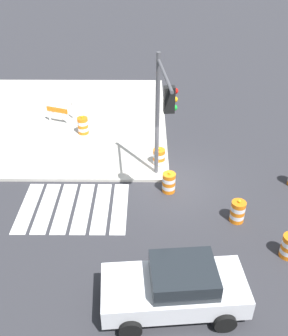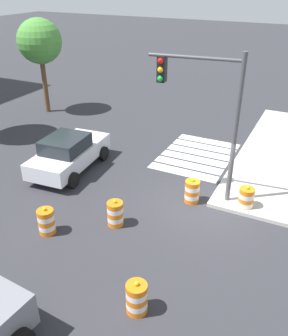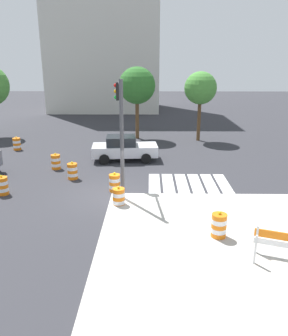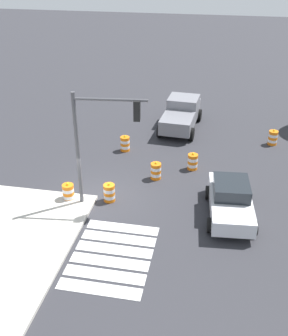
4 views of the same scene
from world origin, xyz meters
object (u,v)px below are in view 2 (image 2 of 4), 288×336
Objects in this scene: traffic_barrel_crosswalk_end at (115,214)px; traffic_barrel_lane_center at (46,221)px; traffic_barrel_median_far at (137,298)px; traffic_barrel_near_corner at (246,199)px; traffic_light_pole at (205,101)px; traffic_barrel_far_curb at (192,191)px; street_tree_streetside_near at (40,42)px; sports_car at (69,153)px.

traffic_barrel_lane_center is at bearing 127.85° from traffic_barrel_crosswalk_end.
traffic_barrel_lane_center is (1.56, 4.23, 0.00)m from traffic_barrel_median_far.
traffic_barrel_near_corner is 3.92m from traffic_light_pole.
street_tree_streetside_near reaches higher than traffic_barrel_far_curb.
traffic_barrel_lane_center is (-3.99, 3.72, 0.00)m from traffic_barrel_far_curb.
traffic_barrel_lane_center is at bearing -140.56° from street_tree_streetside_near.
traffic_barrel_lane_center is at bearing 138.79° from traffic_light_pole.
traffic_barrel_crosswalk_end is 0.19× the size of traffic_light_pole.
traffic_barrel_far_curb is at bearing -90.62° from sports_car.
sports_car is 8.45m from traffic_barrel_median_far.
traffic_barrel_median_far is at bearing -176.11° from traffic_light_pole.
street_tree_streetside_near reaches higher than traffic_barrel_median_far.
traffic_barrel_near_corner is 6.10m from traffic_barrel_median_far.
traffic_barrel_median_far and traffic_barrel_far_curb have the same top height.
traffic_barrel_near_corner is 1.00× the size of traffic_barrel_lane_center.
traffic_barrel_far_curb is (5.55, 0.51, 0.00)m from traffic_barrel_median_far.
traffic_barrel_crosswalk_end is 3.83m from traffic_barrel_median_far.
sports_car reaches higher than traffic_barrel_lane_center.
traffic_barrel_crosswalk_end is at bearing 145.94° from traffic_light_pole.
traffic_barrel_median_far is 0.18× the size of street_tree_streetside_near.
traffic_barrel_lane_center is 13.29m from street_tree_streetside_near.
traffic_light_pole is at bearing -34.06° from traffic_barrel_crosswalk_end.
traffic_barrel_median_far is at bearing -132.75° from street_tree_streetside_near.
street_tree_streetside_near is (5.46, 11.92, 0.35)m from traffic_light_pole.
traffic_barrel_median_far is 5.58m from traffic_barrel_far_curb.
street_tree_streetside_near is (11.39, 12.32, 3.80)m from traffic_barrel_median_far.
traffic_barrel_crosswalk_end is 1.00× the size of traffic_barrel_far_curb.
traffic_barrel_near_corner is at bearing -13.73° from traffic_barrel_median_far.
traffic_barrel_median_far is at bearing -141.27° from traffic_barrel_crosswalk_end.
traffic_light_pole is (2.94, -1.99, 3.46)m from traffic_barrel_crosswalk_end.
traffic_light_pole is at bearing -41.21° from traffic_barrel_lane_center.
traffic_barrel_median_far is 1.00× the size of traffic_barrel_lane_center.
traffic_light_pole is (0.38, -0.11, 3.46)m from traffic_barrel_far_curb.
traffic_light_pole is (4.37, -3.83, 3.46)m from traffic_barrel_lane_center.
traffic_light_pole reaches higher than traffic_barrel_median_far.
traffic_light_pole reaches higher than street_tree_streetside_near.
traffic_barrel_near_corner is at bearing -52.42° from traffic_barrel_lane_center.
street_tree_streetside_near is (5.78, 6.02, 3.44)m from sports_car.
sports_car is 4.35× the size of traffic_barrel_far_curb.
street_tree_streetside_near is at bearing 68.36° from traffic_barrel_near_corner.
sports_car is 4.35× the size of traffic_barrel_near_corner.
traffic_barrel_lane_center is (-1.43, 1.84, 0.00)m from traffic_barrel_crosswalk_end.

